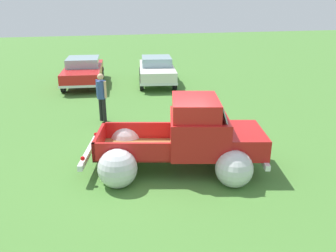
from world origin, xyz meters
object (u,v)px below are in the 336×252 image
object	(u,v)px
spectator_0	(102,94)
vintage_pickup_truck	(188,141)
show_car_1	(157,69)
show_car_0	(83,70)

from	to	relation	value
spectator_0	vintage_pickup_truck	bearing A→B (deg)	-103.76
show_car_1	vintage_pickup_truck	bearing A→B (deg)	1.73
vintage_pickup_truck	show_car_1	distance (m)	10.05
vintage_pickup_truck	spectator_0	bearing A→B (deg)	127.75
vintage_pickup_truck	show_car_1	world-z (taller)	vintage_pickup_truck
vintage_pickup_truck	show_car_0	bearing A→B (deg)	117.28
vintage_pickup_truck	spectator_0	distance (m)	4.83
show_car_0	show_car_1	size ratio (longest dim) A/B	1.06
spectator_0	show_car_0	bearing A→B (deg)	57.75
vintage_pickup_truck	show_car_0	distance (m)	10.95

